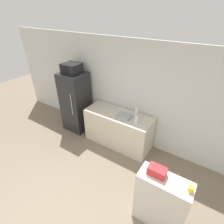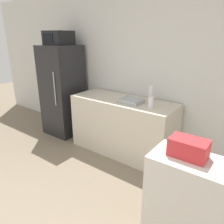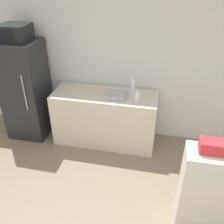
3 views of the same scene
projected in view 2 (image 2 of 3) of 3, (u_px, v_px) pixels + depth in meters
The scene contains 8 objects.
wall_back at pixel (142, 72), 3.53m from camera, with size 8.00×0.06×2.60m, color silver.
refrigerator at pixel (63, 91), 4.20m from camera, with size 0.66×0.65×1.69m.
microwave at pixel (59, 38), 3.87m from camera, with size 0.45×0.39×0.24m.
counter at pixel (123, 126), 3.58m from camera, with size 1.70×0.65×0.91m, color beige.
sink_basin at pixel (131, 101), 3.26m from camera, with size 0.32×0.27×0.06m, color #9EA3A8.
bottle_tall at pixel (151, 95), 3.17m from camera, with size 0.06×0.06×0.27m, color silver.
bottle_short at pixel (151, 102), 3.01m from camera, with size 0.08×0.08×0.16m, color silver.
basket at pixel (188, 148), 1.53m from camera, with size 0.26×0.16×0.13m, color red.
Camera 2 is at (1.73, -0.23, 1.88)m, focal length 35.00 mm.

